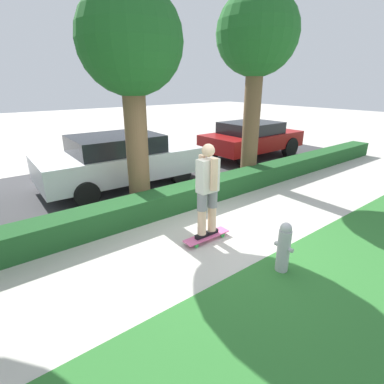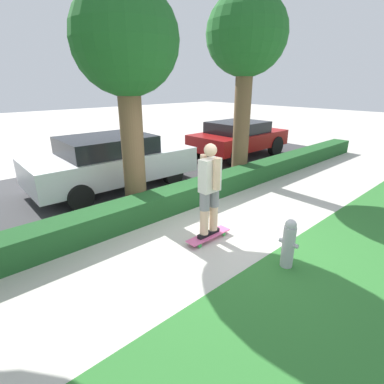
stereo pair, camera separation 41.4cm
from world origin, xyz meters
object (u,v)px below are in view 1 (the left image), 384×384
(parked_car_middle, at_px, (120,159))
(fire_hydrant, at_px, (284,247))
(tree_far, at_px, (257,40))
(skater_person, at_px, (208,189))
(skateboard, at_px, (207,236))
(tree_mid, at_px, (131,49))
(parked_car_rear, at_px, (252,138))

(parked_car_middle, relative_size, fire_hydrant, 5.42)
(tree_far, xyz_separation_m, parked_car_middle, (-3.16, 1.83, -3.00))
(skater_person, height_order, parked_car_middle, skater_person)
(parked_car_middle, distance_m, fire_hydrant, 5.27)
(skateboard, height_order, fire_hydrant, fire_hydrant)
(skater_person, distance_m, tree_mid, 3.13)
(skateboard, bearing_deg, skater_person, -165.96)
(parked_car_middle, distance_m, parked_car_rear, 5.38)
(tree_mid, bearing_deg, skateboard, -83.92)
(skater_person, height_order, fire_hydrant, skater_person)
(tree_mid, height_order, parked_car_middle, tree_mid)
(skateboard, height_order, parked_car_middle, parked_car_middle)
(tree_mid, height_order, tree_far, tree_far)
(tree_mid, distance_m, parked_car_middle, 3.16)
(tree_mid, distance_m, fire_hydrant, 4.58)
(skateboard, distance_m, tree_mid, 3.86)
(tree_mid, height_order, fire_hydrant, tree_mid)
(skater_person, xyz_separation_m, tree_far, (3.33, 2.00, 2.74))
(parked_car_rear, xyz_separation_m, fire_hydrant, (-5.25, -5.27, -0.34))
(skater_person, xyz_separation_m, parked_car_middle, (0.17, 3.84, -0.25))
(skater_person, xyz_separation_m, tree_mid, (-0.22, 2.07, 2.34))
(tree_far, bearing_deg, parked_car_rear, 39.77)
(tree_mid, xyz_separation_m, parked_car_middle, (0.39, 1.77, -2.59))
(skateboard, relative_size, tree_mid, 0.21)
(skater_person, xyz_separation_m, fire_hydrant, (0.30, -1.42, -0.59))
(skateboard, relative_size, parked_car_middle, 0.21)
(tree_far, xyz_separation_m, parked_car_rear, (2.22, 1.85, -3.00))
(fire_hydrant, bearing_deg, tree_far, 48.46)
(parked_car_rear, bearing_deg, skateboard, -145.62)
(skateboard, relative_size, fire_hydrant, 1.15)
(skater_person, height_order, tree_mid, tree_mid)
(skater_person, bearing_deg, tree_far, 31.04)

